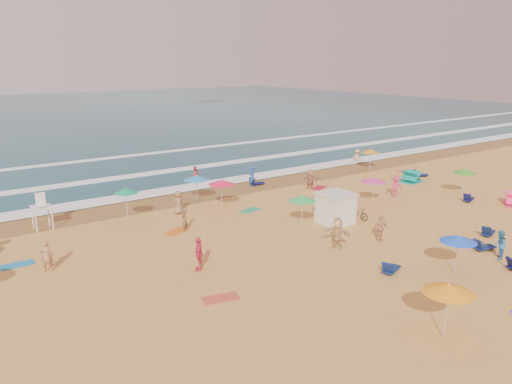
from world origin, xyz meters
TOP-DOWN VIEW (x-y plane):
  - ground at (0.00, 0.00)m, footprint 220.00×220.00m
  - ocean at (0.00, 84.00)m, footprint 220.00×140.00m
  - wet_sand at (0.00, 12.50)m, footprint 220.00×220.00m
  - surf_foam at (0.00, 21.32)m, footprint 200.00×18.70m
  - cabana at (5.25, 0.76)m, footprint 2.00×2.00m
  - cabana_roof at (5.25, 0.76)m, footprint 2.20×2.20m
  - bicycle at (7.15, 0.46)m, footprint 0.82×1.73m
  - lifeguard_stand at (-11.26, 10.88)m, footprint 1.20×1.20m
  - beach_umbrellas at (1.24, -0.15)m, footprint 54.79×25.48m
  - loungers at (6.01, -3.48)m, footprint 51.56×26.24m
  - towels at (0.15, -1.83)m, footprint 46.34×24.16m
  - popup_tents at (19.36, 0.56)m, footprint 2.56×11.71m
  - beachgoers at (-0.14, 3.93)m, footprint 51.33×29.36m

SIDE VIEW (x-z plane):
  - ground at x=0.00m, z-range 0.00..0.00m
  - ocean at x=0.00m, z-range -0.09..0.09m
  - wet_sand at x=0.00m, z-range 0.01..0.01m
  - towels at x=0.15m, z-range 0.00..0.03m
  - surf_foam at x=0.00m, z-range 0.08..0.12m
  - loungers at x=6.01m, z-range 0.00..0.34m
  - bicycle at x=7.15m, z-range 0.00..0.87m
  - popup_tents at x=19.36m, z-range 0.00..1.20m
  - beachgoers at x=-0.14m, z-range -0.24..1.89m
  - cabana at x=5.25m, z-range 0.00..2.00m
  - lifeguard_stand at x=-11.26m, z-range 0.00..2.10m
  - cabana_roof at x=5.25m, z-range 2.00..2.12m
  - beach_umbrellas at x=1.24m, z-range 1.73..2.47m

